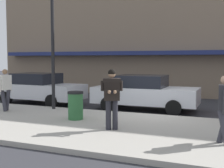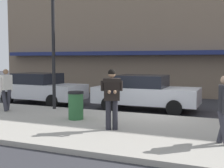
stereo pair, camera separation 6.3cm
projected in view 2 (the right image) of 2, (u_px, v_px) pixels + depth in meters
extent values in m
plane|color=#333338|center=(154.00, 117.00, 12.13)|extent=(80.00, 80.00, 0.00)
cube|color=#A8A399|center=(160.00, 133.00, 9.13)|extent=(32.00, 5.30, 0.14)
cube|color=silver|center=(180.00, 118.00, 11.78)|extent=(28.00, 0.12, 0.01)
cube|color=#84705B|center=(209.00, 1.00, 19.03)|extent=(28.00, 4.00, 11.54)
cube|color=navy|center=(203.00, 53.00, 17.14)|extent=(26.60, 0.70, 0.24)
cube|color=silver|center=(41.00, 91.00, 15.50)|extent=(4.59, 2.06, 0.70)
cube|color=black|center=(38.00, 78.00, 15.53)|extent=(2.15, 1.75, 0.52)
cylinder|color=black|center=(74.00, 97.00, 15.66)|extent=(0.65, 0.25, 0.64)
cylinder|color=black|center=(53.00, 101.00, 14.14)|extent=(0.65, 0.25, 0.64)
cylinder|color=black|center=(31.00, 94.00, 16.91)|extent=(0.65, 0.25, 0.64)
cylinder|color=black|center=(7.00, 98.00, 15.39)|extent=(0.65, 0.25, 0.64)
cube|color=silver|center=(146.00, 95.00, 13.53)|extent=(4.54, 1.93, 0.70)
cube|color=black|center=(142.00, 81.00, 13.55)|extent=(2.11, 1.69, 0.52)
cylinder|color=black|center=(182.00, 102.00, 13.82)|extent=(0.65, 0.24, 0.64)
cylinder|color=black|center=(174.00, 108.00, 12.24)|extent=(0.65, 0.24, 0.64)
cylinder|color=black|center=(123.00, 99.00, 14.88)|extent=(0.65, 0.24, 0.64)
cylinder|color=black|center=(109.00, 104.00, 13.30)|extent=(0.65, 0.24, 0.64)
cylinder|color=#23232B|center=(115.00, 115.00, 9.25)|extent=(0.16, 0.16, 0.88)
cylinder|color=#23232B|center=(108.00, 115.00, 9.25)|extent=(0.16, 0.16, 0.88)
cube|color=black|center=(112.00, 90.00, 9.19)|extent=(0.54, 0.47, 0.64)
cube|color=black|center=(112.00, 80.00, 9.17)|extent=(0.62, 0.53, 0.12)
cylinder|color=black|center=(121.00, 86.00, 9.19)|extent=(0.11, 0.11, 0.30)
cylinder|color=black|center=(117.00, 91.00, 9.04)|extent=(0.22, 0.31, 0.10)
sphere|color=tan|center=(115.00, 92.00, 8.90)|extent=(0.10, 0.10, 0.10)
cylinder|color=black|center=(103.00, 86.00, 9.17)|extent=(0.11, 0.11, 0.30)
cylinder|color=black|center=(107.00, 91.00, 9.03)|extent=(0.22, 0.31, 0.10)
sphere|color=tan|center=(109.00, 92.00, 8.89)|extent=(0.10, 0.10, 0.10)
cube|color=black|center=(112.00, 92.00, 8.86)|extent=(0.13, 0.16, 0.07)
sphere|color=tan|center=(112.00, 74.00, 9.12)|extent=(0.22, 0.22, 0.22)
sphere|color=black|center=(112.00, 73.00, 9.12)|extent=(0.23, 0.23, 0.23)
cylinder|color=#33333D|center=(5.00, 101.00, 12.56)|extent=(0.35, 0.22, 0.87)
cylinder|color=#33333D|center=(8.00, 100.00, 12.71)|extent=(0.35, 0.22, 0.87)
cube|color=silver|center=(6.00, 82.00, 12.58)|extent=(0.37, 0.47, 0.60)
cylinder|color=silver|center=(1.00, 85.00, 12.38)|extent=(0.10, 0.10, 0.58)
cylinder|color=silver|center=(11.00, 84.00, 12.78)|extent=(0.10, 0.10, 0.58)
sphere|color=#8C6647|center=(6.00, 72.00, 12.54)|extent=(0.21, 0.21, 0.21)
cylinder|color=#33333D|center=(224.00, 128.00, 7.59)|extent=(0.34, 0.18, 0.87)
cylinder|color=#33333D|center=(223.00, 126.00, 7.76)|extent=(0.34, 0.18, 0.87)
cube|color=#2D2D33|center=(224.00, 97.00, 7.61)|extent=(0.31, 0.44, 0.60)
cylinder|color=#2D2D33|center=(224.00, 102.00, 7.39)|extent=(0.10, 0.10, 0.58)
cylinder|color=#2D2D33|center=(224.00, 99.00, 7.86)|extent=(0.10, 0.10, 0.58)
cylinder|color=black|center=(54.00, 54.00, 13.02)|extent=(0.14, 0.14, 4.60)
cylinder|color=#2D6638|center=(76.00, 107.00, 10.84)|extent=(0.52, 0.52, 0.90)
cylinder|color=black|center=(76.00, 93.00, 10.80)|extent=(0.55, 0.55, 0.08)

